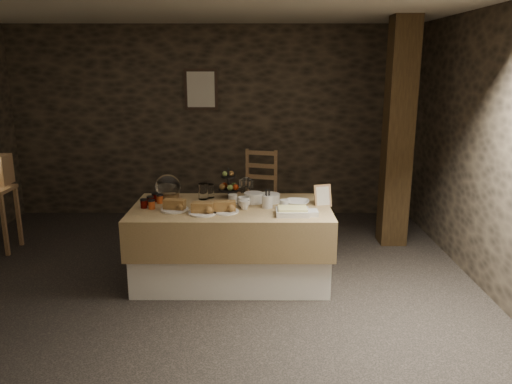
{
  "coord_description": "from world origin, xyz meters",
  "views": [
    {
      "loc": [
        0.61,
        -4.39,
        2.07
      ],
      "look_at": [
        0.6,
        0.2,
        0.9
      ],
      "focal_mm": 35.0,
      "sensor_mm": 36.0,
      "label": 1
    }
  ],
  "objects_px": {
    "timber_column": "(398,135)",
    "chair": "(258,192)",
    "fruit_stand": "(229,186)",
    "buffet_table": "(232,238)"
  },
  "relations": [
    {
      "from": "chair",
      "to": "timber_column",
      "type": "relative_size",
      "value": 0.29
    },
    {
      "from": "timber_column",
      "to": "chair",
      "type": "bearing_deg",
      "value": 155.37
    },
    {
      "from": "buffet_table",
      "to": "chair",
      "type": "relative_size",
      "value": 2.48
    },
    {
      "from": "fruit_stand",
      "to": "timber_column",
      "type": "bearing_deg",
      "value": 21.36
    },
    {
      "from": "chair",
      "to": "buffet_table",
      "type": "bearing_deg",
      "value": -82.18
    },
    {
      "from": "timber_column",
      "to": "fruit_stand",
      "type": "height_order",
      "value": "timber_column"
    },
    {
      "from": "buffet_table",
      "to": "timber_column",
      "type": "height_order",
      "value": "timber_column"
    },
    {
      "from": "buffet_table",
      "to": "fruit_stand",
      "type": "relative_size",
      "value": 6.17
    },
    {
      "from": "chair",
      "to": "fruit_stand",
      "type": "distance_m",
      "value": 1.57
    },
    {
      "from": "timber_column",
      "to": "fruit_stand",
      "type": "bearing_deg",
      "value": -158.64
    }
  ]
}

